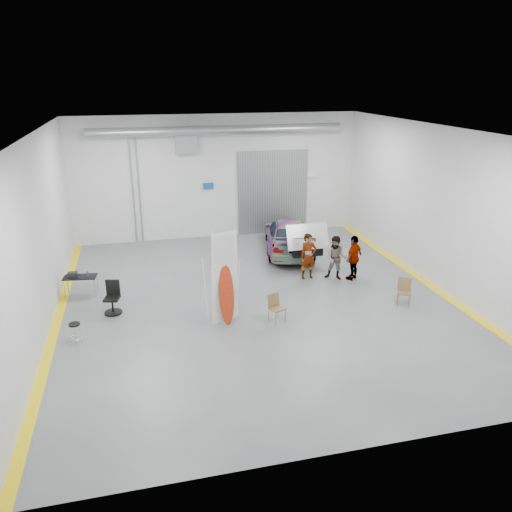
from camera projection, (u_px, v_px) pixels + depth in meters
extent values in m
plane|color=#5C5F64|center=(257.00, 300.00, 18.11)|extent=(16.00, 16.00, 0.00)
cube|color=silver|center=(39.00, 235.00, 15.52)|extent=(0.02, 16.00, 6.00)
cube|color=silver|center=(438.00, 208.00, 18.66)|extent=(0.02, 16.00, 6.00)
cube|color=silver|center=(218.00, 177.00, 24.39)|extent=(14.00, 0.02, 6.00)
cube|color=silver|center=(355.00, 329.00, 9.79)|extent=(14.00, 0.02, 6.00)
cube|color=white|center=(257.00, 131.00, 16.07)|extent=(14.00, 16.00, 0.02)
cube|color=gray|center=(273.00, 192.00, 25.26)|extent=(3.60, 0.12, 4.20)
cube|color=gray|center=(186.00, 141.00, 23.37)|extent=(1.00, 0.50, 1.20)
cylinder|color=gray|center=(219.00, 130.00, 23.06)|extent=(11.90, 0.44, 0.44)
cube|color=#124F98|center=(208.00, 186.00, 24.34)|extent=(0.50, 0.04, 0.30)
cube|color=white|center=(311.00, 175.00, 25.43)|extent=(0.70, 0.04, 0.25)
cylinder|color=gray|center=(139.00, 192.00, 23.64)|extent=(0.08, 0.08, 5.00)
cylinder|color=gray|center=(133.00, 192.00, 23.57)|extent=(0.08, 0.08, 5.00)
cube|color=yellow|center=(57.00, 321.00, 16.58)|extent=(0.30, 16.00, 0.01)
cube|color=yellow|center=(425.00, 282.00, 19.65)|extent=(0.30, 16.00, 0.01)
imported|color=silver|center=(289.00, 235.00, 22.94)|extent=(3.25, 5.55, 1.51)
imported|color=#946450|center=(308.00, 256.00, 19.78)|extent=(0.71, 0.49, 1.87)
imported|color=slate|center=(336.00, 258.00, 19.69)|extent=(1.10, 1.03, 1.79)
imported|color=#A16535|center=(354.00, 258.00, 19.68)|extent=(1.11, 0.98, 1.83)
cube|color=white|center=(223.00, 293.00, 16.04)|extent=(0.89, 0.36, 1.99)
ellipsoid|color=#E34813|center=(223.00, 295.00, 15.98)|extent=(0.61, 0.44, 2.10)
cube|color=white|center=(222.00, 249.00, 15.51)|extent=(0.86, 0.35, 1.05)
cylinder|color=white|center=(210.00, 278.00, 15.76)|extent=(0.03, 0.03, 3.32)
cylinder|color=white|center=(234.00, 276.00, 15.94)|extent=(0.03, 0.03, 3.32)
cube|color=brown|center=(277.00, 309.00, 16.36)|extent=(0.57, 0.56, 0.04)
cube|color=brown|center=(275.00, 299.00, 16.46)|extent=(0.45, 0.25, 0.43)
cube|color=brown|center=(404.00, 293.00, 17.53)|extent=(0.61, 0.60, 0.04)
cube|color=brown|center=(402.00, 284.00, 17.63)|extent=(0.46, 0.29, 0.44)
cylinder|color=black|center=(74.00, 324.00, 14.92)|extent=(0.34, 0.34, 0.05)
torus|color=silver|center=(76.00, 338.00, 15.07)|extent=(0.36, 0.36, 0.02)
cylinder|color=gray|center=(65.00, 290.00, 18.08)|extent=(0.03, 0.03, 0.70)
cylinder|color=gray|center=(96.00, 287.00, 18.32)|extent=(0.03, 0.03, 0.70)
cylinder|color=gray|center=(66.00, 285.00, 18.52)|extent=(0.03, 0.03, 0.70)
cylinder|color=gray|center=(97.00, 282.00, 18.76)|extent=(0.03, 0.03, 0.70)
cube|color=black|center=(80.00, 277.00, 18.29)|extent=(1.24, 0.73, 0.04)
cylinder|color=#1A419D|center=(88.00, 274.00, 18.23)|extent=(0.08, 0.08, 0.21)
cube|color=black|center=(73.00, 274.00, 18.25)|extent=(0.34, 0.21, 0.18)
cylinder|color=black|center=(113.00, 312.00, 17.09)|extent=(0.60, 0.60, 0.04)
cylinder|color=black|center=(113.00, 305.00, 17.00)|extent=(0.06, 0.06, 0.52)
cube|color=black|center=(112.00, 299.00, 16.91)|extent=(0.60, 0.60, 0.08)
cube|color=black|center=(111.00, 287.00, 17.02)|extent=(0.48, 0.18, 0.54)
cube|color=silver|center=(306.00, 234.00, 20.53)|extent=(1.76, 1.07, 0.04)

